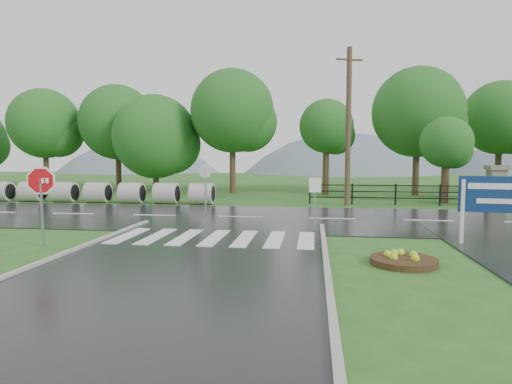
# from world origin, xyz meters

# --- Properties ---
(ground) EXTENTS (120.00, 120.00, 0.00)m
(ground) POSITION_xyz_m (0.00, 0.00, 0.00)
(ground) COLOR #2A5D1F
(ground) RESTS_ON ground
(main_road) EXTENTS (90.00, 8.00, 0.04)m
(main_road) POSITION_xyz_m (0.00, 10.00, 0.00)
(main_road) COLOR black
(main_road) RESTS_ON ground
(walkway) EXTENTS (2.20, 11.00, 0.04)m
(walkway) POSITION_xyz_m (8.50, 4.00, 0.00)
(walkway) COLOR #2A2A2C
(walkway) RESTS_ON ground
(crosswalk) EXTENTS (6.50, 2.80, 0.02)m
(crosswalk) POSITION_xyz_m (0.00, 5.00, 0.06)
(crosswalk) COLOR silver
(crosswalk) RESTS_ON ground
(pillar_west) EXTENTS (1.00, 1.00, 2.24)m
(pillar_west) POSITION_xyz_m (13.00, 16.00, 1.18)
(pillar_west) COLOR gray
(pillar_west) RESTS_ON ground
(fence_west) EXTENTS (9.58, 0.08, 1.20)m
(fence_west) POSITION_xyz_m (7.75, 16.00, 0.72)
(fence_west) COLOR black
(fence_west) RESTS_ON ground
(hills) EXTENTS (102.00, 48.00, 48.00)m
(hills) POSITION_xyz_m (3.49, 65.00, -15.54)
(hills) COLOR slate
(hills) RESTS_ON ground
(treeline) EXTENTS (83.20, 5.20, 10.00)m
(treeline) POSITION_xyz_m (1.00, 24.00, 0.00)
(treeline) COLOR #1D5D1D
(treeline) RESTS_ON ground
(culvert_pipes) EXTENTS (13.90, 1.20, 1.20)m
(culvert_pipes) POSITION_xyz_m (-9.39, 15.00, 0.60)
(culvert_pipes) COLOR #9E9B93
(culvert_pipes) RESTS_ON ground
(stop_sign) EXTENTS (1.13, 0.26, 2.59)m
(stop_sign) POSITION_xyz_m (-4.86, 3.15, 1.81)
(stop_sign) COLOR #939399
(stop_sign) RESTS_ON ground
(estate_billboard) EXTENTS (2.42, 0.39, 2.13)m
(estate_billboard) POSITION_xyz_m (8.89, 5.23, 1.46)
(estate_billboard) COLOR silver
(estate_billboard) RESTS_ON ground
(flower_bed) EXTENTS (1.67, 1.67, 0.33)m
(flower_bed) POSITION_xyz_m (5.49, 2.45, 0.12)
(flower_bed) COLOR #332111
(flower_bed) RESTS_ON ground
(reg_sign_small) EXTENTS (0.44, 0.07, 1.96)m
(reg_sign_small) POSITION_xyz_m (3.26, 7.02, 1.41)
(reg_sign_small) COLOR #939399
(reg_sign_small) RESTS_ON ground
(reg_sign_round) EXTENTS (0.54, 0.17, 2.40)m
(reg_sign_round) POSITION_xyz_m (-1.19, 8.47, 1.50)
(reg_sign_round) COLOR #939399
(reg_sign_round) RESTS_ON ground
(utility_pole_east) EXTENTS (1.48, 0.59, 8.61)m
(utility_pole_east) POSITION_xyz_m (5.06, 15.50, 4.38)
(utility_pole_east) COLOR #473523
(utility_pole_east) RESTS_ON ground
(entrance_tree_left) EXTENTS (2.96, 2.96, 5.02)m
(entrance_tree_left) POSITION_xyz_m (10.79, 17.50, 3.50)
(entrance_tree_left) COLOR #3D2B1C
(entrance_tree_left) RESTS_ON ground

